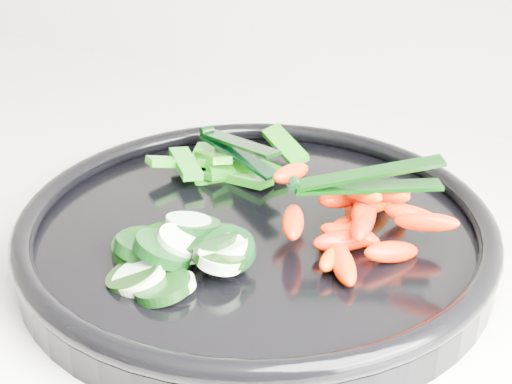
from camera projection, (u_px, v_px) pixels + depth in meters
The scene contains 6 objects.
veggie_tray at pixel (256, 231), 0.56m from camera, with size 0.47×0.47×0.04m.
cucumber_pile at pixel (173, 250), 0.52m from camera, with size 0.12×0.12×0.04m.
carrot_pile at pixel (359, 218), 0.54m from camera, with size 0.15×0.15×0.05m.
pepper_pile at pixel (227, 164), 0.65m from camera, with size 0.12×0.13×0.04m.
tong_carrot at pixel (364, 180), 0.52m from camera, with size 0.10×0.08×0.02m.
tong_pepper at pixel (236, 148), 0.64m from camera, with size 0.11×0.06×0.02m.
Camera 1 is at (0.53, 1.25, 1.24)m, focal length 50.00 mm.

